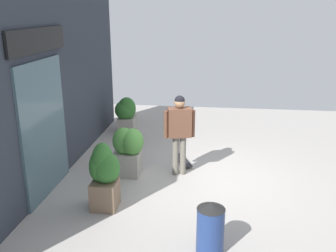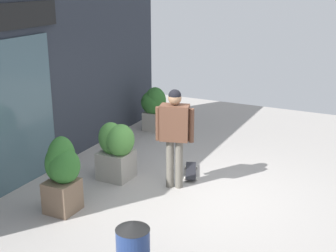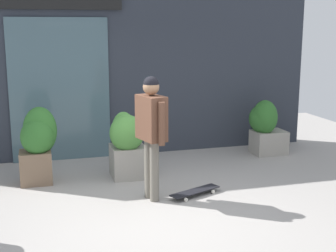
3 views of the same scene
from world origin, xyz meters
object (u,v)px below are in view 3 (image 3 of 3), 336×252
Objects in this scene: skateboarder at (151,124)px; skateboard at (195,191)px; planter_box_left at (265,125)px; planter_box_right at (38,141)px; planter_box_mid at (126,143)px.

skateboarder reaches higher than skateboard.
planter_box_left is (2.04, 1.82, 0.50)m from skateboard.
skateboarder is at bearing -38.67° from planter_box_right.
planter_box_right is at bearing 127.04° from skateboard.
skateboarder is at bearing 153.97° from skateboard.
planter_box_left is (2.68, 1.79, -0.52)m from skateboarder.
planter_box_right reaches higher than skateboard.
planter_box_right is (-2.15, 1.25, 0.61)m from skateboard.
skateboarder reaches higher than planter_box_mid.
planter_box_left is at bearing 18.94° from skateboard.
skateboard is 0.79× the size of planter_box_left.
planter_box_left is 0.88× the size of planter_box_right.
skateboard is 0.78× the size of planter_box_mid.
skateboarder is 1.20m from planter_box_mid.
planter_box_right is at bearing 174.55° from planter_box_mid.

